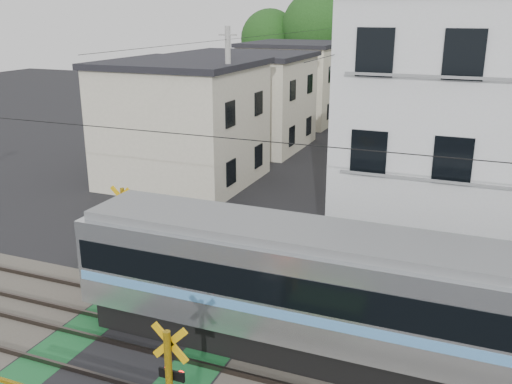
% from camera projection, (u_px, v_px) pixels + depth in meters
% --- Properties ---
extents(ground, '(120.00, 120.00, 0.00)m').
position_uv_depth(ground, '(145.00, 340.00, 15.67)').
color(ground, black).
extents(track_bed, '(120.00, 120.00, 0.14)m').
position_uv_depth(track_bed, '(145.00, 339.00, 15.66)').
color(track_bed, '#47423A').
rests_on(track_bed, ground).
extents(crossing_signal_far, '(4.74, 0.65, 3.09)m').
position_uv_depth(crossing_signal_far, '(138.00, 252.00, 19.61)').
color(crossing_signal_far, '#EBAF0C').
rests_on(crossing_signal_far, ground).
extents(apartment_block, '(10.20, 8.36, 9.30)m').
position_uv_depth(apartment_block, '(500.00, 133.00, 19.57)').
color(apartment_block, silver).
rests_on(apartment_block, ground).
extents(houses_row, '(22.07, 31.35, 6.80)m').
position_uv_depth(houses_row, '(362.00, 97.00, 37.47)').
color(houses_row, beige).
rests_on(houses_row, ground).
extents(tree_hill, '(40.00, 12.16, 11.37)m').
position_uv_depth(tree_hill, '(421.00, 44.00, 56.56)').
color(tree_hill, '#1E4A18').
rests_on(tree_hill, ground).
extents(catenary, '(60.00, 5.04, 7.00)m').
position_uv_depth(catenary, '(370.00, 249.00, 12.42)').
color(catenary, '#2D2D33').
rests_on(catenary, ground).
extents(utility_poles, '(7.90, 42.00, 8.00)m').
position_uv_depth(utility_poles, '(332.00, 89.00, 35.11)').
color(utility_poles, '#A5A5A0').
rests_on(utility_poles, ground).
extents(pedestrian, '(0.69, 0.49, 1.80)m').
position_uv_depth(pedestrian, '(354.00, 125.00, 40.48)').
color(pedestrian, black).
rests_on(pedestrian, ground).
extents(weed_patches, '(10.25, 8.80, 0.40)m').
position_uv_depth(weed_patches, '(200.00, 350.00, 14.91)').
color(weed_patches, '#2D5E1E').
rests_on(weed_patches, ground).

